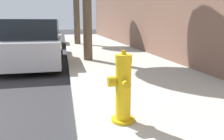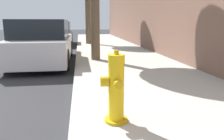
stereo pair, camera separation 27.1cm
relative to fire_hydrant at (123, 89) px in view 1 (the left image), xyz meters
name	(u,v)px [view 1 (the left image)]	position (x,y,z in m)	size (l,w,h in m)	color
sidewalk_slab	(187,113)	(1.04, 0.21, -0.50)	(3.23, 40.00, 0.15)	#B7B2A8
fire_hydrant	(123,89)	(0.00, 0.00, 0.00)	(0.34, 0.35, 0.90)	#C39C11
parked_car_near	(34,43)	(-1.65, 5.13, 0.13)	(1.79, 4.36, 1.46)	#B7B7BC
parked_car_mid	(45,34)	(-1.78, 11.41, 0.12)	(1.71, 3.84, 1.42)	#4C5156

